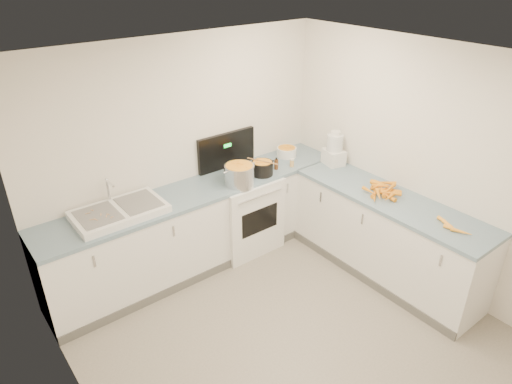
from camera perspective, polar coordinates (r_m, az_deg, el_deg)
floor at (r=4.40m, az=6.08°, el=-18.82°), size 3.50×4.00×0.00m
ceiling at (r=3.11m, az=8.44°, el=14.72°), size 3.50×4.00×0.00m
wall_back at (r=5.03m, az=-9.07°, el=4.81°), size 3.50×0.00×2.50m
wall_left at (r=2.89m, az=-19.78°, el=-16.48°), size 0.00×4.00×2.50m
wall_right at (r=4.87m, az=21.97°, el=2.23°), size 0.00×4.00×2.50m
counter_back at (r=5.16m, az=-6.77°, el=-4.20°), size 3.50×0.62×0.94m
counter_right at (r=5.14m, az=15.86°, el=-5.31°), size 0.62×2.20×0.94m
stove at (r=5.40m, az=-1.74°, el=-2.35°), size 0.76×0.65×1.36m
sink at (r=4.58m, az=-16.72°, el=-2.36°), size 0.86×0.52×0.31m
steel_pot at (r=4.95m, az=-2.09°, el=2.07°), size 0.36×0.36×0.24m
black_pot at (r=5.17m, az=0.79°, el=2.89°), size 0.32×0.32×0.18m
wooden_spoon at (r=5.13m, az=0.80°, el=3.88°), size 0.17×0.35×0.02m
mixing_bowl at (r=5.67m, az=3.85°, el=5.02°), size 0.27×0.27×0.11m
extract_bottle at (r=5.31m, az=2.54°, el=3.47°), size 0.05×0.05×0.12m
spice_jar at (r=5.39m, az=4.50°, el=3.61°), size 0.05×0.05×0.09m
food_processor at (r=5.47m, az=9.75°, el=5.18°), size 0.25×0.29×0.41m
carrot_pile at (r=4.95m, az=15.68°, el=0.18°), size 0.46×0.40×0.09m
peeled_carrots at (r=4.55m, az=23.35°, el=-4.05°), size 0.13×0.37×0.04m
peelings at (r=4.48m, az=-19.11°, el=-2.84°), size 0.20×0.27×0.01m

